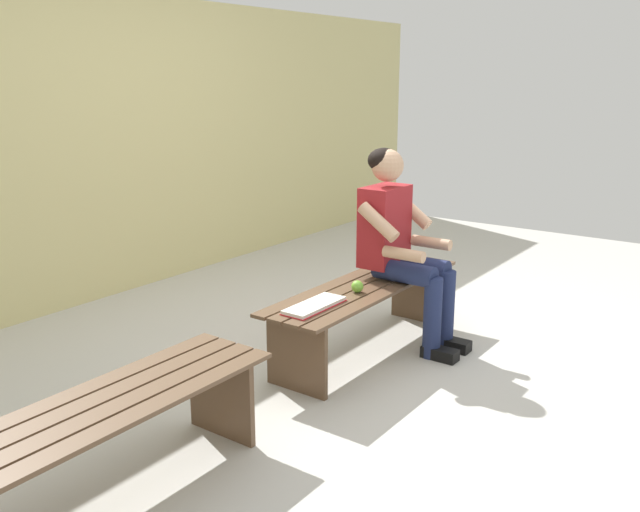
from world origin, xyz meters
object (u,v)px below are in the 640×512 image
object	(u,v)px
book_open	(314,306)
bench_near	(365,301)
apple	(357,287)
person_seated	(401,240)
bench_far	(99,430)

from	to	relation	value
book_open	bench_near	bearing A→B (deg)	-179.74
bench_near	apple	distance (m)	0.22
book_open	person_seated	bearing A→B (deg)	172.98
person_seated	apple	size ratio (longest dim) A/B	17.05
person_seated	book_open	distance (m)	0.82
bench_near	book_open	xyz separation A→B (m)	(0.53, -0.00, 0.11)
bench_near	book_open	distance (m)	0.54
bench_far	bench_near	bearing A→B (deg)	-180.00
bench_near	bench_far	bearing A→B (deg)	0.00
person_seated	book_open	world-z (taller)	person_seated
apple	book_open	size ratio (longest dim) A/B	0.18
bench_near	person_seated	bearing A→B (deg)	158.22
bench_near	apple	world-z (taller)	apple
book_open	bench_far	bearing A→B (deg)	0.29
bench_near	person_seated	distance (m)	0.44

